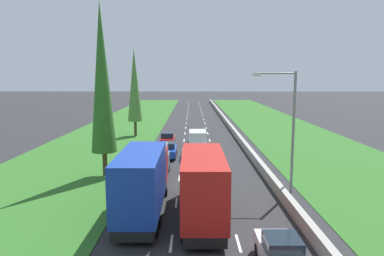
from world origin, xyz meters
TOP-DOWN VIEW (x-y plane):
  - ground_plane at (0.00, 60.00)m, footprint 300.00×300.00m
  - grass_verge_left at (-12.65, 60.00)m, footprint 14.00×140.00m
  - grass_verge_right at (14.35, 60.00)m, footprint 14.00×140.00m
  - median_barrier at (5.70, 60.00)m, footprint 0.44×120.00m
  - lane_markings at (0.00, 60.00)m, footprint 3.64×116.00m
  - blue_box_truck_left_lane at (-3.71, 18.92)m, footprint 2.46×9.40m
  - grey_van_left_lane at (-3.71, 27.42)m, footprint 1.96×4.90m
  - red_box_truck_centre_lane at (-0.03, 18.25)m, footprint 2.46×9.40m
  - blue_sedan_centre_lane at (-0.21, 28.33)m, footprint 1.82×4.50m
  - white_hatchback_right_lane at (3.26, 12.37)m, footprint 1.74×3.90m
  - white_van_centre_lane at (-0.06, 35.34)m, footprint 1.96×4.90m
  - blue_sedan_left_lane at (-3.28, 34.89)m, footprint 1.82×4.50m
  - red_hatchback_left_lane at (-3.74, 41.27)m, footprint 1.74×3.90m
  - yellow_hatchback_centre_lane at (0.02, 43.10)m, footprint 1.74×3.90m
  - poplar_tree_second at (-8.25, 27.54)m, footprint 2.17×2.17m
  - poplar_tree_third at (-8.99, 48.80)m, footprint 2.12×2.12m
  - street_light_mast at (6.43, 23.21)m, footprint 3.20×0.28m

SIDE VIEW (x-z plane):
  - ground_plane at x=0.00m, z-range 0.00..0.00m
  - lane_markings at x=0.00m, z-range 0.00..0.01m
  - grass_verge_left at x=-12.65m, z-range 0.00..0.04m
  - grass_verge_right at x=14.35m, z-range 0.00..0.04m
  - median_barrier at x=5.70m, z-range 0.00..0.85m
  - blue_sedan_centre_lane at x=-0.21m, z-range -0.01..1.63m
  - blue_sedan_left_lane at x=-3.28m, z-range -0.01..1.63m
  - white_hatchback_right_lane at x=3.26m, z-range -0.02..1.70m
  - red_hatchback_left_lane at x=-3.74m, z-range -0.02..1.70m
  - yellow_hatchback_centre_lane at x=0.02m, z-range -0.02..1.70m
  - grey_van_left_lane at x=-3.71m, z-range -0.01..2.81m
  - white_van_centre_lane at x=-0.06m, z-range -0.01..2.81m
  - blue_box_truck_left_lane at x=-3.71m, z-range 0.09..4.27m
  - red_box_truck_centre_lane at x=-0.03m, z-range 0.09..4.27m
  - street_light_mast at x=6.43m, z-range 0.73..9.73m
  - poplar_tree_third at x=-8.99m, z-range 1.05..13.68m
  - poplar_tree_second at x=-8.25m, z-range 1.05..15.88m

